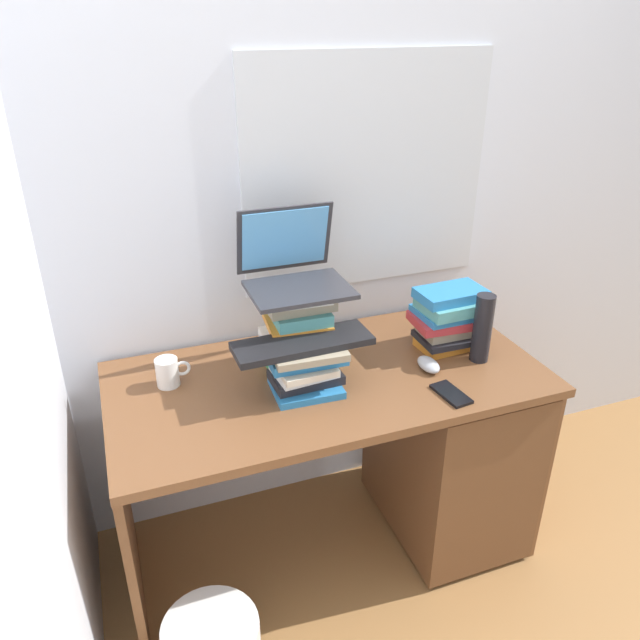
{
  "coord_description": "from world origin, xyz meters",
  "views": [
    {
      "loc": [
        -0.61,
        -1.58,
        1.8
      ],
      "look_at": [
        -0.01,
        0.05,
        0.93
      ],
      "focal_mm": 34.58,
      "sensor_mm": 36.0,
      "label": 1
    }
  ],
  "objects_px": {
    "desk": "(421,441)",
    "cell_phone": "(451,394)",
    "book_stack_keyboard_riser": "(306,367)",
    "mug": "(168,372)",
    "keyboard": "(303,343)",
    "computer_mouse": "(428,364)",
    "book_stack_side": "(447,317)",
    "book_stack_tall": "(300,331)",
    "laptop": "(293,268)",
    "water_bottle": "(482,328)"
  },
  "relations": [
    {
      "from": "desk",
      "to": "cell_phone",
      "type": "relative_size",
      "value": 10.26
    },
    {
      "from": "desk",
      "to": "keyboard",
      "type": "bearing_deg",
      "value": -177.06
    },
    {
      "from": "computer_mouse",
      "to": "water_bottle",
      "type": "relative_size",
      "value": 0.44
    },
    {
      "from": "cell_phone",
      "to": "keyboard",
      "type": "bearing_deg",
      "value": 148.7
    },
    {
      "from": "desk",
      "to": "keyboard",
      "type": "xyz_separation_m",
      "value": [
        -0.46,
        -0.02,
        0.5
      ]
    },
    {
      "from": "desk",
      "to": "cell_phone",
      "type": "xyz_separation_m",
      "value": [
        -0.04,
        -0.21,
        0.34
      ]
    },
    {
      "from": "computer_mouse",
      "to": "book_stack_side",
      "type": "bearing_deg",
      "value": 42.27
    },
    {
      "from": "keyboard",
      "to": "book_stack_side",
      "type": "bearing_deg",
      "value": 8.03
    },
    {
      "from": "book_stack_tall",
      "to": "book_stack_keyboard_riser",
      "type": "bearing_deg",
      "value": -100.57
    },
    {
      "from": "keyboard",
      "to": "water_bottle",
      "type": "xyz_separation_m",
      "value": [
        0.62,
        -0.03,
        -0.05
      ]
    },
    {
      "from": "desk",
      "to": "book_stack_side",
      "type": "distance_m",
      "value": 0.47
    },
    {
      "from": "desk",
      "to": "book_stack_keyboard_riser",
      "type": "xyz_separation_m",
      "value": [
        -0.45,
        -0.02,
        0.42
      ]
    },
    {
      "from": "water_bottle",
      "to": "cell_phone",
      "type": "height_order",
      "value": "water_bottle"
    },
    {
      "from": "book_stack_side",
      "to": "keyboard",
      "type": "distance_m",
      "value": 0.57
    },
    {
      "from": "keyboard",
      "to": "mug",
      "type": "height_order",
      "value": "keyboard"
    },
    {
      "from": "book_stack_side",
      "to": "keyboard",
      "type": "relative_size",
      "value": 0.58
    },
    {
      "from": "cell_phone",
      "to": "book_stack_tall",
      "type": "bearing_deg",
      "value": 133.83
    },
    {
      "from": "book_stack_side",
      "to": "computer_mouse",
      "type": "bearing_deg",
      "value": -137.73
    },
    {
      "from": "laptop",
      "to": "mug",
      "type": "relative_size",
      "value": 2.88
    },
    {
      "from": "book_stack_keyboard_riser",
      "to": "laptop",
      "type": "relative_size",
      "value": 0.76
    },
    {
      "from": "book_stack_keyboard_riser",
      "to": "cell_phone",
      "type": "bearing_deg",
      "value": -24.88
    },
    {
      "from": "computer_mouse",
      "to": "water_bottle",
      "type": "bearing_deg",
      "value": -0.65
    },
    {
      "from": "book_stack_keyboard_riser",
      "to": "laptop",
      "type": "xyz_separation_m",
      "value": [
        0.03,
        0.19,
        0.25
      ]
    },
    {
      "from": "keyboard",
      "to": "water_bottle",
      "type": "relative_size",
      "value": 1.77
    },
    {
      "from": "book_stack_keyboard_riser",
      "to": "water_bottle",
      "type": "relative_size",
      "value": 1.0
    },
    {
      "from": "book_stack_keyboard_riser",
      "to": "book_stack_side",
      "type": "height_order",
      "value": "book_stack_side"
    },
    {
      "from": "book_stack_side",
      "to": "desk",
      "type": "bearing_deg",
      "value": -145.63
    },
    {
      "from": "mug",
      "to": "keyboard",
      "type": "bearing_deg",
      "value": -23.86
    },
    {
      "from": "book_stack_tall",
      "to": "mug",
      "type": "height_order",
      "value": "book_stack_tall"
    },
    {
      "from": "desk",
      "to": "mug",
      "type": "xyz_separation_m",
      "value": [
        -0.84,
        0.15,
        0.39
      ]
    },
    {
      "from": "book_stack_side",
      "to": "book_stack_tall",
      "type": "bearing_deg",
      "value": 176.44
    },
    {
      "from": "book_stack_keyboard_riser",
      "to": "keyboard",
      "type": "xyz_separation_m",
      "value": [
        -0.01,
        -0.0,
        0.09
      ]
    },
    {
      "from": "laptop",
      "to": "mug",
      "type": "xyz_separation_m",
      "value": [
        -0.42,
        -0.02,
        -0.29
      ]
    },
    {
      "from": "computer_mouse",
      "to": "cell_phone",
      "type": "xyz_separation_m",
      "value": [
        -0.01,
        -0.16,
        -0.01
      ]
    },
    {
      "from": "keyboard",
      "to": "mug",
      "type": "bearing_deg",
      "value": 154.76
    },
    {
      "from": "desk",
      "to": "water_bottle",
      "type": "height_order",
      "value": "water_bottle"
    },
    {
      "from": "mug",
      "to": "cell_phone",
      "type": "relative_size",
      "value": 0.8
    },
    {
      "from": "book_stack_keyboard_riser",
      "to": "desk",
      "type": "bearing_deg",
      "value": 2.98
    },
    {
      "from": "book_stack_side",
      "to": "mug",
      "type": "height_order",
      "value": "book_stack_side"
    },
    {
      "from": "book_stack_keyboard_riser",
      "to": "water_bottle",
      "type": "bearing_deg",
      "value": -2.88
    },
    {
      "from": "book_stack_keyboard_riser",
      "to": "mug",
      "type": "distance_m",
      "value": 0.43
    },
    {
      "from": "book_stack_tall",
      "to": "laptop",
      "type": "xyz_separation_m",
      "value": [
        0.0,
        0.06,
        0.19
      ]
    },
    {
      "from": "laptop",
      "to": "water_bottle",
      "type": "height_order",
      "value": "laptop"
    },
    {
      "from": "desk",
      "to": "cell_phone",
      "type": "distance_m",
      "value": 0.41
    },
    {
      "from": "desk",
      "to": "computer_mouse",
      "type": "relative_size",
      "value": 13.42
    },
    {
      "from": "book_stack_side",
      "to": "mug",
      "type": "xyz_separation_m",
      "value": [
        -0.94,
        0.08,
        -0.07
      ]
    },
    {
      "from": "laptop",
      "to": "water_bottle",
      "type": "bearing_deg",
      "value": -20.45
    },
    {
      "from": "desk",
      "to": "laptop",
      "type": "height_order",
      "value": "laptop"
    },
    {
      "from": "keyboard",
      "to": "mug",
      "type": "distance_m",
      "value": 0.44
    },
    {
      "from": "keyboard",
      "to": "computer_mouse",
      "type": "xyz_separation_m",
      "value": [
        0.42,
        -0.03,
        -0.15
      ]
    }
  ]
}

